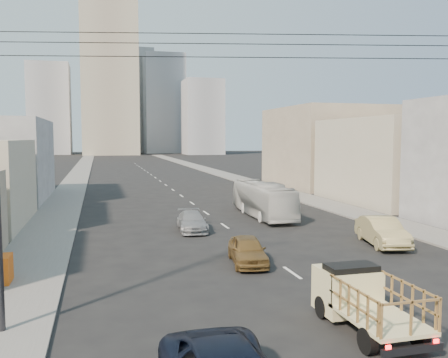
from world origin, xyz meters
name	(u,v)px	position (x,y,z in m)	size (l,w,h in m)	color
ground	(399,347)	(0.00, 0.00, 0.00)	(420.00, 420.00, 0.00)	black
sidewalk_left	(79,175)	(-11.75, 70.00, 0.06)	(3.50, 180.00, 0.12)	slate
sidewalk_right	(216,172)	(11.75, 70.00, 0.06)	(3.50, 180.00, 0.12)	slate
lane_dashes	(163,183)	(0.00, 53.00, 0.01)	(0.15, 104.00, 0.01)	silver
flatbed_pickup	(364,296)	(-0.31, 1.44, 1.09)	(1.95, 4.41, 1.90)	beige
city_bus	(263,199)	(3.92, 23.08, 1.35)	(2.27, 9.69, 2.70)	beige
sedan_brown	(248,250)	(-1.51, 9.99, 0.68)	(1.61, 3.99, 1.36)	brown
sedan_tan	(382,231)	(7.20, 11.90, 0.80)	(1.69, 4.86, 1.60)	tan
sedan_grey	(192,221)	(-2.56, 18.82, 0.63)	(1.77, 4.35, 1.26)	gray
overhead_wires	(379,46)	(0.00, 1.50, 8.97)	(23.01, 5.02, 0.72)	black
bldg_right_mid	(399,160)	(19.50, 28.00, 4.00)	(11.00, 14.00, 8.00)	#B0A78E
bldg_right_far	(327,147)	(20.00, 44.00, 5.00)	(12.00, 16.00, 10.00)	gray
high_rise_tower	(109,73)	(-4.00, 170.00, 30.00)	(20.00, 20.00, 60.00)	tan
midrise_ne	(164,104)	(18.00, 185.00, 20.00)	(16.00, 16.00, 40.00)	#93959B
midrise_nw	(50,109)	(-26.00, 180.00, 17.00)	(15.00, 15.00, 34.00)	#93959B
midrise_back	(132,102)	(6.00, 200.00, 22.00)	(18.00, 18.00, 44.00)	gray
midrise_east	(203,117)	(30.00, 165.00, 14.00)	(14.00, 14.00, 28.00)	#93959B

